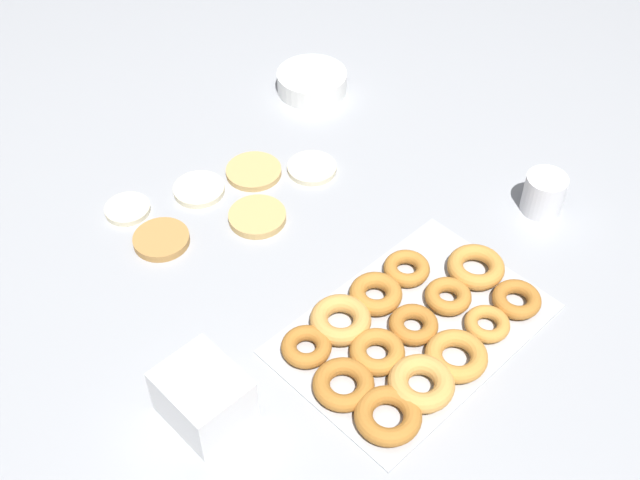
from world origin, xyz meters
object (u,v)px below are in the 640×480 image
Objects in this scene: pancake_2 at (254,171)px; container_stack at (203,396)px; pancake_4 at (257,217)px; pancake_0 at (312,168)px; pancake_1 at (199,189)px; paper_cup at (544,194)px; pancake_5 at (161,239)px; pancake_3 at (128,209)px; donut_tray at (409,333)px; batter_bowl at (312,82)px.

container_stack reaches higher than pancake_2.
pancake_4 is at bearing -127.79° from pancake_2.
pancake_0 is 0.99× the size of pancake_1.
pancake_5 is at bearing 143.16° from paper_cup.
pancake_4 is at bearing -169.90° from pancake_0.
pancake_3 is at bearing 88.64° from pancake_5.
donut_tray is at bearing -87.33° from pancake_1.
paper_cup is at bearing -6.81° from container_stack.
pancake_4 is at bearing -24.77° from pancake_5.
pancake_1 is at bearing 24.35° from pancake_5.
pancake_3 is 0.79× the size of pancake_4.
pancake_2 is at bearing 6.36° from pancake_5.
pancake_5 is 0.82× the size of container_stack.
pancake_2 is 1.02× the size of pancake_4.
paper_cup is (0.61, -0.58, 0.04)m from pancake_3.
pancake_5 is at bearing 172.23° from pancake_0.
donut_tray is at bearing -91.00° from pancake_4.
pancake_4 reaches higher than pancake_0.
pancake_1 is at bearing -21.18° from pancake_3.
batter_bowl reaches higher than pancake_5.
pancake_5 is (-0.00, -0.12, 0.00)m from pancake_3.
paper_cup reaches higher than batter_bowl.
pancake_2 is 1.29× the size of pancake_3.
pancake_3 is 0.52m from container_stack.
pancake_5 is 0.59m from batter_bowl.
pancake_2 reaches higher than pancake_0.
pancake_4 and pancake_5 have the same top height.
batter_bowl is at bearing 4.55° from pancake_3.
pancake_0 is 0.22× the size of donut_tray.
donut_tray is (-0.09, -0.53, 0.01)m from pancake_2.
container_stack is at bearing -149.61° from pancake_0.
pancake_1 is 0.71m from paper_cup.
pancake_3 is at bearing 158.82° from pancake_1.
batter_bowl is (0.39, 0.25, 0.02)m from pancake_4.
batter_bowl reaches higher than pancake_1.
pancake_2 is 0.54m from donut_tray.
pancake_2 is 0.14m from pancake_4.
pancake_3 is (-0.36, 0.17, -0.00)m from pancake_0.
batter_bowl is 0.92m from container_stack.
paper_cup is at bearing -85.49° from batter_bowl.
paper_cup is at bearing 4.49° from donut_tray.
pancake_2 is 0.28m from pancake_3.
paper_cup is (0.47, -0.53, 0.04)m from pancake_1.
container_stack is (-0.18, -0.49, 0.04)m from pancake_3.
pancake_0 is at bearing -133.66° from batter_bowl.
pancake_2 is 0.27m from pancake_5.
donut_tray reaches higher than pancake_4.
pancake_1 is 0.79× the size of container_stack.
container_stack is 1.63× the size of paper_cup.
paper_cup is at bearing -36.84° from pancake_5.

